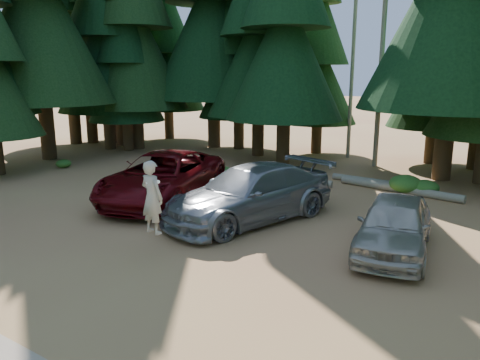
{
  "coord_description": "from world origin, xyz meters",
  "views": [
    {
      "loc": [
        7.96,
        -8.73,
        4.69
      ],
      "look_at": [
        -0.2,
        3.6,
        1.25
      ],
      "focal_mm": 35.0,
      "sensor_mm": 36.0,
      "label": 1
    }
  ],
  "objects": [
    {
      "name": "silver_minivan_right",
      "position": [
        4.88,
        3.3,
        0.75
      ],
      "size": [
        2.52,
        4.65,
        1.5
      ],
      "primitive_type": "imported",
      "rotation": [
        0.0,
        0.0,
        0.18
      ],
      "color": "#BAB3A5",
      "rests_on": "ground"
    },
    {
      "name": "log_mid",
      "position": [
        1.82,
        10.5,
        0.13
      ],
      "size": [
        3.25,
        0.39,
        0.27
      ],
      "primitive_type": "cylinder",
      "rotation": [
        0.0,
        1.57,
        -0.04
      ],
      "color": "slate",
      "rests_on": "ground"
    },
    {
      "name": "snag_front",
      "position": [
        0.8,
        14.5,
        6.0
      ],
      "size": [
        0.24,
        0.24,
        12.0
      ],
      "primitive_type": "cylinder",
      "color": "slate",
      "rests_on": "ground"
    },
    {
      "name": "shrub_center_left",
      "position": [
        -3.91,
        7.66,
        0.31
      ],
      "size": [
        1.11,
        1.11,
        0.61
      ],
      "primitive_type": "ellipsoid",
      "color": "#24641E",
      "rests_on": "ground"
    },
    {
      "name": "snag_back",
      "position": [
        -1.2,
        16.0,
        5.0
      ],
      "size": [
        0.2,
        0.2,
        10.0
      ],
      "primitive_type": "cylinder",
      "color": "slate",
      "rests_on": "ground"
    },
    {
      "name": "shrub_edge_west",
      "position": [
        -12.03,
        5.5,
        0.21
      ],
      "size": [
        0.75,
        0.75,
        0.41
      ],
      "primitive_type": "ellipsoid",
      "color": "#24641E",
      "rests_on": "ground"
    },
    {
      "name": "shrub_right",
      "position": [
        4.25,
        10.0,
        0.29
      ],
      "size": [
        1.04,
        1.04,
        0.57
      ],
      "primitive_type": "ellipsoid",
      "color": "#24641E",
      "rests_on": "ground"
    },
    {
      "name": "log_right",
      "position": [
        3.3,
        9.72,
        0.16
      ],
      "size": [
        4.98,
        1.01,
        0.32
      ],
      "primitive_type": "cylinder",
      "rotation": [
        0.0,
        1.57,
        -0.14
      ],
      "color": "slate",
      "rests_on": "ground"
    },
    {
      "name": "shrub_center_right",
      "position": [
        -1.93,
        9.37,
        0.27
      ],
      "size": [
        0.98,
        0.98,
        0.54
      ],
      "primitive_type": "ellipsoid",
      "color": "#24641E",
      "rests_on": "ground"
    },
    {
      "name": "ground",
      "position": [
        0.0,
        0.0,
        0.0
      ],
      "size": [
        160.0,
        160.0,
        0.0
      ],
      "primitive_type": "plane",
      "color": "#A36545",
      "rests_on": "ground"
    },
    {
      "name": "frisbee_player",
      "position": [
        -0.31,
        -0.33,
        1.55
      ],
      "size": [
        0.74,
        0.52,
        1.92
      ],
      "rotation": [
        0.0,
        0.0,
        3.05
      ],
      "color": "beige",
      "rests_on": "ground"
    },
    {
      "name": "red_pickup",
      "position": [
        -3.73,
        3.76,
        0.89
      ],
      "size": [
        4.55,
        6.93,
        1.77
      ],
      "primitive_type": "imported",
      "rotation": [
        0.0,
        0.0,
        0.27
      ],
      "color": "#61080D",
      "rests_on": "ground"
    },
    {
      "name": "forest_belt_north",
      "position": [
        0.0,
        15.0,
        0.0
      ],
      "size": [
        36.0,
        7.0,
        22.0
      ],
      "primitive_type": null,
      "color": "black",
      "rests_on": "ground"
    },
    {
      "name": "shrub_far_right",
      "position": [
        3.51,
        9.91,
        0.35
      ],
      "size": [
        1.27,
        1.27,
        0.7
      ],
      "primitive_type": "ellipsoid",
      "color": "#24641E",
      "rests_on": "ground"
    },
    {
      "name": "silver_minivan_center",
      "position": [
        0.25,
        3.49,
        0.88
      ],
      "size": [
        4.09,
        6.5,
        1.76
      ],
      "primitive_type": "imported",
      "rotation": [
        0.0,
        0.0,
        -0.29
      ],
      "color": "#94969B",
      "rests_on": "ground"
    },
    {
      "name": "shrub_far_left",
      "position": [
        -7.54,
        8.67,
        0.27
      ],
      "size": [
        0.98,
        0.98,
        0.54
      ],
      "primitive_type": "ellipsoid",
      "color": "#24641E",
      "rests_on": "ground"
    },
    {
      "name": "shrub_left",
      "position": [
        -2.27,
        7.14,
        0.24
      ],
      "size": [
        0.88,
        0.88,
        0.48
      ],
      "primitive_type": "ellipsoid",
      "color": "#24641E",
      "rests_on": "ground"
    },
    {
      "name": "log_left",
      "position": [
        -1.29,
        8.6,
        0.15
      ],
      "size": [
        4.24,
        1.01,
        0.3
      ],
      "primitive_type": "cylinder",
      "rotation": [
        0.0,
        1.57,
        0.17
      ],
      "color": "slate",
      "rests_on": "ground"
    }
  ]
}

